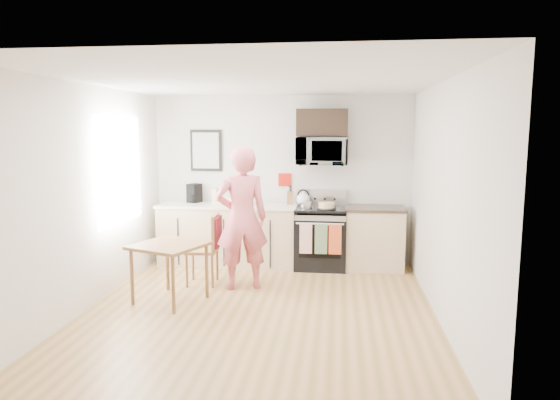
# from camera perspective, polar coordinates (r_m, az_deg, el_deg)

# --- Properties ---
(floor) EXTENTS (4.60, 4.60, 0.00)m
(floor) POSITION_cam_1_polar(r_m,az_deg,el_deg) (5.87, -2.46, -12.67)
(floor) COLOR olive
(floor) RESTS_ON ground
(back_wall) EXTENTS (4.00, 0.04, 2.60)m
(back_wall) POSITION_cam_1_polar(r_m,az_deg,el_deg) (7.81, 0.19, 2.34)
(back_wall) COLOR beige
(back_wall) RESTS_ON floor
(front_wall) EXTENTS (4.00, 0.04, 2.60)m
(front_wall) POSITION_cam_1_polar(r_m,az_deg,el_deg) (3.33, -8.99, -5.51)
(front_wall) COLOR beige
(front_wall) RESTS_ON floor
(left_wall) EXTENTS (0.04, 4.60, 2.60)m
(left_wall) POSITION_cam_1_polar(r_m,az_deg,el_deg) (6.19, -21.13, 0.30)
(left_wall) COLOR beige
(left_wall) RESTS_ON floor
(right_wall) EXTENTS (0.04, 4.60, 2.60)m
(right_wall) POSITION_cam_1_polar(r_m,az_deg,el_deg) (5.58, 18.16, -0.35)
(right_wall) COLOR beige
(right_wall) RESTS_ON floor
(ceiling) EXTENTS (4.00, 4.60, 0.04)m
(ceiling) POSITION_cam_1_polar(r_m,az_deg,el_deg) (5.52, -2.63, 13.49)
(ceiling) COLOR silver
(ceiling) RESTS_ON back_wall
(window) EXTENTS (0.06, 1.40, 1.50)m
(window) POSITION_cam_1_polar(r_m,az_deg,el_deg) (6.86, -17.86, 3.26)
(window) COLOR silver
(window) RESTS_ON left_wall
(cabinet_left) EXTENTS (2.10, 0.60, 0.90)m
(cabinet_left) POSITION_cam_1_polar(r_m,az_deg,el_deg) (7.78, -5.94, -4.06)
(cabinet_left) COLOR tan
(cabinet_left) RESTS_ON floor
(countertop_left) EXTENTS (2.14, 0.64, 0.04)m
(countertop_left) POSITION_cam_1_polar(r_m,az_deg,el_deg) (7.70, -5.99, -0.64)
(countertop_left) COLOR #EFE3CD
(countertop_left) RESTS_ON cabinet_left
(cabinet_right) EXTENTS (0.84, 0.60, 0.90)m
(cabinet_right) POSITION_cam_1_polar(r_m,az_deg,el_deg) (7.61, 10.71, -4.43)
(cabinet_right) COLOR tan
(cabinet_right) RESTS_ON floor
(countertop_right) EXTENTS (0.88, 0.64, 0.04)m
(countertop_right) POSITION_cam_1_polar(r_m,az_deg,el_deg) (7.53, 10.81, -0.93)
(countertop_right) COLOR black
(countertop_right) RESTS_ON cabinet_right
(range) EXTENTS (0.76, 0.70, 1.16)m
(range) POSITION_cam_1_polar(r_m,az_deg,el_deg) (7.58, 4.66, -4.48)
(range) COLOR black
(range) RESTS_ON floor
(microwave) EXTENTS (0.76, 0.51, 0.42)m
(microwave) POSITION_cam_1_polar(r_m,az_deg,el_deg) (7.51, 4.80, 5.61)
(microwave) COLOR #AEAEB3
(microwave) RESTS_ON back_wall
(upper_cabinet) EXTENTS (0.76, 0.35, 0.40)m
(upper_cabinet) POSITION_cam_1_polar(r_m,az_deg,el_deg) (7.55, 4.85, 8.81)
(upper_cabinet) COLOR black
(upper_cabinet) RESTS_ON back_wall
(wall_art) EXTENTS (0.50, 0.04, 0.65)m
(wall_art) POSITION_cam_1_polar(r_m,az_deg,el_deg) (7.98, -8.46, 5.62)
(wall_art) COLOR black
(wall_art) RESTS_ON back_wall
(wall_trivet) EXTENTS (0.20, 0.02, 0.20)m
(wall_trivet) POSITION_cam_1_polar(r_m,az_deg,el_deg) (7.79, 0.55, 2.33)
(wall_trivet) COLOR red
(wall_trivet) RESTS_ON back_wall
(person) EXTENTS (0.79, 0.65, 1.87)m
(person) POSITION_cam_1_polar(r_m,az_deg,el_deg) (6.50, -4.38, -2.10)
(person) COLOR #C93750
(person) RESTS_ON floor
(dining_table) EXTENTS (0.86, 0.86, 0.71)m
(dining_table) POSITION_cam_1_polar(r_m,az_deg,el_deg) (6.18, -12.53, -5.65)
(dining_table) COLOR brown
(dining_table) RESTS_ON floor
(chair) EXTENTS (0.46, 0.42, 0.95)m
(chair) POSITION_cam_1_polar(r_m,az_deg,el_deg) (6.77, -7.81, -4.51)
(chair) COLOR brown
(chair) RESTS_ON floor
(knife_block) EXTENTS (0.11, 0.14, 0.20)m
(knife_block) POSITION_cam_1_polar(r_m,az_deg,el_deg) (7.66, 1.17, 0.27)
(knife_block) COLOR brown
(knife_block) RESTS_ON countertop_left
(utensil_crock) EXTENTS (0.12, 0.12, 0.37)m
(utensil_crock) POSITION_cam_1_polar(r_m,az_deg,el_deg) (7.85, -5.04, 0.79)
(utensil_crock) COLOR red
(utensil_crock) RESTS_ON countertop_left
(fruit_bowl) EXTENTS (0.30, 0.30, 0.11)m
(fruit_bowl) POSITION_cam_1_polar(r_m,az_deg,el_deg) (7.73, -6.83, -0.15)
(fruit_bowl) COLOR white
(fruit_bowl) RESTS_ON countertop_left
(milk_carton) EXTENTS (0.12, 0.12, 0.24)m
(milk_carton) POSITION_cam_1_polar(r_m,az_deg,el_deg) (7.73, -7.36, 0.41)
(milk_carton) COLOR tan
(milk_carton) RESTS_ON countertop_left
(coffee_maker) EXTENTS (0.23, 0.27, 0.29)m
(coffee_maker) POSITION_cam_1_polar(r_m,az_deg,el_deg) (7.96, -9.78, 0.71)
(coffee_maker) COLOR black
(coffee_maker) RESTS_ON countertop_left
(bread_bag) EXTENTS (0.37, 0.31, 0.12)m
(bread_bag) POSITION_cam_1_polar(r_m,az_deg,el_deg) (7.55, -5.07, -0.17)
(bread_bag) COLOR #D8B571
(bread_bag) RESTS_ON countertop_left
(cake) EXTENTS (0.28, 0.28, 0.09)m
(cake) POSITION_cam_1_polar(r_m,az_deg,el_deg) (7.34, 5.34, -0.66)
(cake) COLOR black
(cake) RESTS_ON range
(kettle) EXTENTS (0.20, 0.20, 0.25)m
(kettle) POSITION_cam_1_polar(r_m,az_deg,el_deg) (7.59, 2.66, 0.15)
(kettle) COLOR white
(kettle) RESTS_ON range
(pot) EXTENTS (0.18, 0.29, 0.09)m
(pot) POSITION_cam_1_polar(r_m,az_deg,el_deg) (7.40, 3.01, -0.56)
(pot) COLOR #AEAEB3
(pot) RESTS_ON range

